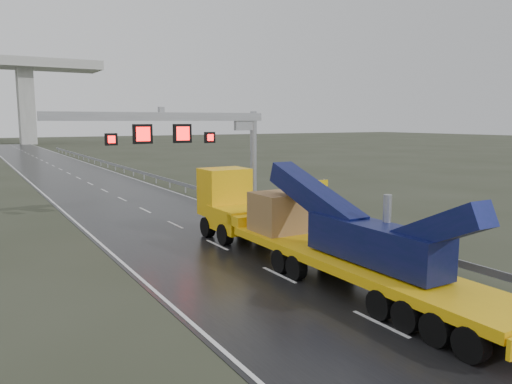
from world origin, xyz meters
TOP-DOWN VIEW (x-y plane):
  - ground at (0.00, 0.00)m, footprint 400.00×400.00m
  - road at (0.00, 40.00)m, footprint 11.00×200.00m
  - guardrail at (6.10, 30.00)m, footprint 0.20×140.00m
  - sign_gantry at (2.10, 17.99)m, footprint 14.90×1.20m
  - heavy_haul_truck at (1.61, 5.23)m, footprint 3.03×19.75m
  - exit_sign_pair at (9.00, 13.15)m, footprint 1.53×0.38m
  - striped_barrier at (7.71, 19.52)m, footprint 0.78×0.59m

SIDE VIEW (x-z plane):
  - ground at x=0.00m, z-range 0.00..0.00m
  - road at x=0.00m, z-range 0.00..0.02m
  - striped_barrier at x=7.71m, z-range 0.00..1.17m
  - guardrail at x=6.10m, z-range 0.00..1.40m
  - heavy_haul_truck at x=1.61m, z-range -0.52..4.11m
  - exit_sign_pair at x=9.00m, z-range 0.53..3.19m
  - sign_gantry at x=2.10m, z-range 1.90..9.33m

